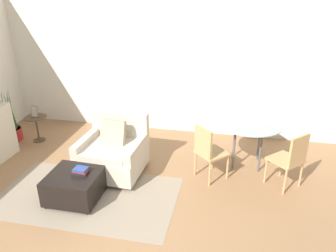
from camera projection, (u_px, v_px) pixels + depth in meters
name	position (u px, v px, depth m)	size (l,w,h in m)	color
ground_plane	(111.00, 239.00, 3.97)	(20.00, 20.00, 0.00)	#936B47
wall_back	(168.00, 65.00, 6.42)	(12.00, 0.06, 2.75)	white
area_rug	(88.00, 196.00, 4.77)	(2.58, 1.48, 0.01)	gray
armchair	(113.00, 153.00, 5.26)	(1.01, 0.97, 0.92)	beige
ottoman	(75.00, 185.00, 4.64)	(0.71, 0.69, 0.40)	black
book_stack	(81.00, 171.00, 4.57)	(0.22, 0.19, 0.08)	black
tv_remote_primary	(81.00, 169.00, 4.70)	(0.07, 0.16, 0.01)	#333338
potted_plant	(12.00, 128.00, 6.39)	(0.35, 0.35, 1.06)	maroon
side_table	(37.00, 124.00, 6.31)	(0.42, 0.42, 0.50)	#4C3828
picture_frame	(34.00, 112.00, 6.21)	(0.14, 0.08, 0.22)	#8C6647
dining_table	(249.00, 128.00, 5.36)	(1.07, 1.07, 0.76)	#99A8AD
dining_chair_near_left	(208.00, 149.00, 5.00)	(0.59, 0.59, 0.90)	tan
dining_chair_near_right	(291.00, 157.00, 4.77)	(0.59, 0.59, 0.90)	tan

